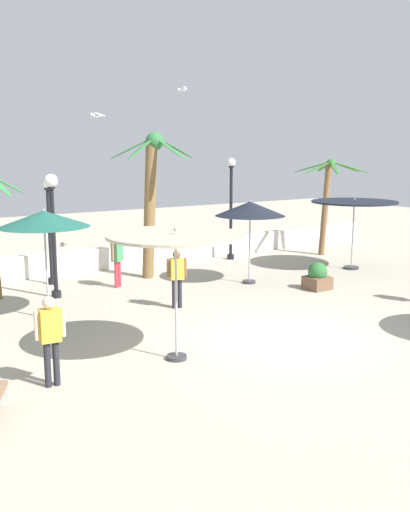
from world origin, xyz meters
TOP-DOWN VIEW (x-y plane):
  - ground_plane at (0.00, 0.00)m, footprint 56.00×56.00m
  - boundary_wall at (0.00, 9.35)m, footprint 25.20×0.30m
  - patio_umbrella_0 at (-4.06, 4.40)m, footprint 2.26×2.26m
  - patio_umbrella_2 at (7.20, 4.54)m, footprint 3.04×3.04m
  - patio_umbrella_3 at (-2.77, 0.10)m, footprint 2.77×2.77m
  - patio_umbrella_4 at (2.69, 4.76)m, footprint 2.25×2.25m
  - palm_tree_0 at (8.56, 7.22)m, footprint 3.15×2.81m
  - palm_tree_1 at (0.50, 7.31)m, footprint 2.85×2.92m
  - lamp_post_0 at (-2.72, 8.15)m, footprint 0.29×0.29m
  - lamp_post_1 at (4.62, 8.48)m, footprint 0.33×0.33m
  - lamp_post_2 at (-3.18, 6.39)m, footprint 0.39×0.39m
  - guest_1 at (-5.37, 0.16)m, footprint 0.56×0.27m
  - guest_2 at (-1.12, 6.58)m, footprint 0.49×0.39m
  - guest_3 at (-0.79, 3.47)m, footprint 0.54×0.33m
  - seagull_0 at (-1.18, 7.76)m, footprint 0.38×0.94m
  - seagull_1 at (3.10, 9.63)m, footprint 0.57×1.28m
  - planter at (3.96, 2.94)m, footprint 0.70×0.70m

SIDE VIEW (x-z plane):
  - ground_plane at x=0.00m, z-range 0.00..0.00m
  - planter at x=3.96m, z-range -0.04..0.81m
  - boundary_wall at x=0.00m, z-range 0.00..0.80m
  - guest_3 at x=-0.79m, z-range 0.16..1.76m
  - guest_2 at x=-1.12m, z-range 0.18..1.83m
  - guest_1 at x=-5.37m, z-range 0.18..1.88m
  - lamp_post_0 at x=-2.72m, z-range 0.12..3.47m
  - lamp_post_1 at x=4.62m, z-range 0.32..4.28m
  - lamp_post_2 at x=-3.18m, z-range 0.51..4.11m
  - patio_umbrella_2 at x=7.20m, z-range 1.04..3.61m
  - patio_umbrella_4 at x=2.69m, z-range 1.06..3.76m
  - patio_umbrella_3 at x=-2.77m, z-range 1.12..3.87m
  - patio_umbrella_0 at x=-4.06m, z-range 1.15..3.98m
  - palm_tree_0 at x=8.56m, z-range 0.67..4.58m
  - palm_tree_1 at x=0.50m, z-range 0.56..5.42m
  - seagull_0 at x=-1.18m, z-range 5.27..5.42m
  - seagull_1 at x=3.10m, z-range 6.45..6.59m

